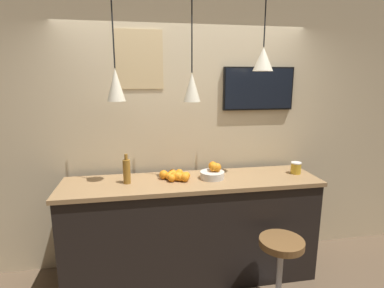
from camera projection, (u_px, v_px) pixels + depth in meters
name	position (u px, v px, depth m)	size (l,w,h in m)	color
back_wall	(185.00, 129.00, 3.16)	(8.00, 0.06, 2.90)	beige
service_counter	(192.00, 229.00, 2.96)	(2.45, 0.60, 1.03)	black
bar_stool	(280.00, 262.00, 2.56)	(0.41, 0.41, 0.65)	#B7B7BC
fruit_bowl	(213.00, 172.00, 2.89)	(0.23, 0.23, 0.15)	beige
orange_pile	(176.00, 176.00, 2.85)	(0.30, 0.24, 0.09)	orange
juice_bottle	(127.00, 171.00, 2.73)	(0.07, 0.07, 0.28)	olive
spread_jar	(296.00, 168.00, 3.03)	(0.10, 0.10, 0.12)	gold
pendant_lamp_left	(116.00, 84.00, 2.55)	(0.16, 0.16, 1.02)	black
pendant_lamp_middle	(192.00, 86.00, 2.67)	(0.15, 0.15, 1.03)	black
pendant_lamp_right	(263.00, 59.00, 2.73)	(0.19, 0.19, 0.76)	black
mounted_tv	(259.00, 89.00, 3.15)	(0.76, 0.04, 0.45)	black
wall_poster	(139.00, 60.00, 2.90)	(0.46, 0.01, 0.56)	#DBBC84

